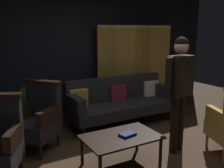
# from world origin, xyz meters

# --- Properties ---
(ground_plane) EXTENTS (10.00, 10.00, 0.00)m
(ground_plane) POSITION_xyz_m (0.00, 0.00, 0.00)
(ground_plane) COLOR #3D2819
(back_wall) EXTENTS (7.20, 0.10, 2.80)m
(back_wall) POSITION_xyz_m (0.00, 2.45, 1.40)
(back_wall) COLOR black
(back_wall) RESTS_ON ground_plane
(folding_screen) EXTENTS (1.74, 0.38, 1.90)m
(folding_screen) POSITION_xyz_m (1.29, 2.08, 0.99)
(folding_screen) COLOR olive
(folding_screen) RESTS_ON ground_plane
(velvet_couch) EXTENTS (2.12, 0.78, 0.88)m
(velvet_couch) POSITION_xyz_m (0.55, 1.45, 0.45)
(velvet_couch) COLOR black
(velvet_couch) RESTS_ON ground_plane
(coffee_table) EXTENTS (1.00, 0.64, 0.42)m
(coffee_table) POSITION_xyz_m (-0.30, 0.02, 0.37)
(coffee_table) COLOR black
(coffee_table) RESTS_ON ground_plane
(armchair_wing_right) EXTENTS (0.81, 0.81, 1.04)m
(armchair_wing_right) POSITION_xyz_m (-1.13, 1.08, 0.49)
(armchair_wing_right) COLOR black
(armchair_wing_right) RESTS_ON ground_plane
(standing_figure) EXTENTS (0.58, 0.28, 1.70)m
(standing_figure) POSITION_xyz_m (0.65, -0.01, 1.03)
(standing_figure) COLOR black
(standing_figure) RESTS_ON ground_plane
(potted_plant) EXTENTS (0.53, 0.53, 0.83)m
(potted_plant) POSITION_xyz_m (-1.08, 1.91, 0.48)
(potted_plant) COLOR brown
(potted_plant) RESTS_ON ground_plane
(book_navy_cloth) EXTENTS (0.23, 0.18, 0.04)m
(book_navy_cloth) POSITION_xyz_m (-0.22, 0.00, 0.44)
(book_navy_cloth) COLOR navy
(book_navy_cloth) RESTS_ON coffee_table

